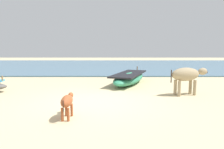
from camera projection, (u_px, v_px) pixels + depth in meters
ground at (94, 102)px, 6.62m from camera, size 80.00×80.00×0.00m
sea_water at (107, 65)px, 22.65m from camera, size 60.00×20.00×0.08m
fishing_boat_0 at (130, 78)px, 10.22m from camera, size 2.41×4.10×0.75m
cow_adult_dun at (188, 75)px, 7.56m from camera, size 1.61×0.78×1.06m
calf_near_rust at (68, 102)px, 5.00m from camera, size 0.28×0.92×0.60m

